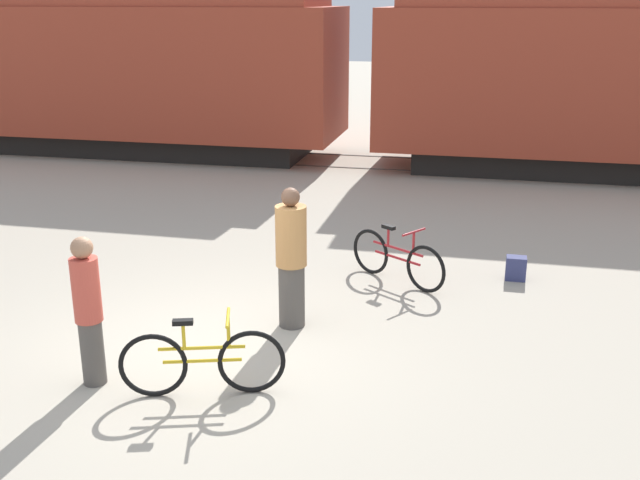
# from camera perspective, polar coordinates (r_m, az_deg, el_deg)

# --- Properties ---
(ground_plane) EXTENTS (80.00, 80.00, 0.00)m
(ground_plane) POSITION_cam_1_polar(r_m,az_deg,el_deg) (8.69, -9.30, -8.28)
(ground_plane) COLOR #B2A893
(freight_train) EXTENTS (47.31, 3.05, 5.05)m
(freight_train) POSITION_cam_1_polar(r_m,az_deg,el_deg) (17.95, 3.03, 14.19)
(freight_train) COLOR black
(freight_train) RESTS_ON ground_plane
(rail_near) EXTENTS (59.31, 0.07, 0.01)m
(rail_near) POSITION_cam_1_polar(r_m,az_deg,el_deg) (17.62, 2.48, 5.52)
(rail_near) COLOR #4C4238
(rail_near) RESTS_ON ground_plane
(rail_far) EXTENTS (59.31, 0.07, 0.01)m
(rail_far) POSITION_cam_1_polar(r_m,az_deg,el_deg) (19.00, 3.27, 6.43)
(rail_far) COLOR #4C4238
(rail_far) RESTS_ON ground_plane
(bicycle_maroon) EXTENTS (1.41, 0.96, 0.82)m
(bicycle_maroon) POSITION_cam_1_polar(r_m,az_deg,el_deg) (10.46, 5.91, -1.42)
(bicycle_maroon) COLOR black
(bicycle_maroon) RESTS_ON ground_plane
(bicycle_yellow) EXTENTS (1.59, 0.57, 0.85)m
(bicycle_yellow) POSITION_cam_1_polar(r_m,az_deg,el_deg) (7.62, -8.93, -9.15)
(bicycle_yellow) COLOR black
(bicycle_yellow) RESTS_ON ground_plane
(person_in_red) EXTENTS (0.28, 0.28, 1.59)m
(person_in_red) POSITION_cam_1_polar(r_m,az_deg,el_deg) (7.91, -17.24, -5.12)
(person_in_red) COLOR #514C47
(person_in_red) RESTS_ON ground_plane
(person_in_tan) EXTENTS (0.37, 0.37, 1.73)m
(person_in_tan) POSITION_cam_1_polar(r_m,az_deg,el_deg) (8.87, -2.20, -1.44)
(person_in_tan) COLOR #514C47
(person_in_tan) RESTS_ON ground_plane
(backpack) EXTENTS (0.28, 0.20, 0.34)m
(backpack) POSITION_cam_1_polar(r_m,az_deg,el_deg) (10.92, 14.70, -2.09)
(backpack) COLOR navy
(backpack) RESTS_ON ground_plane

